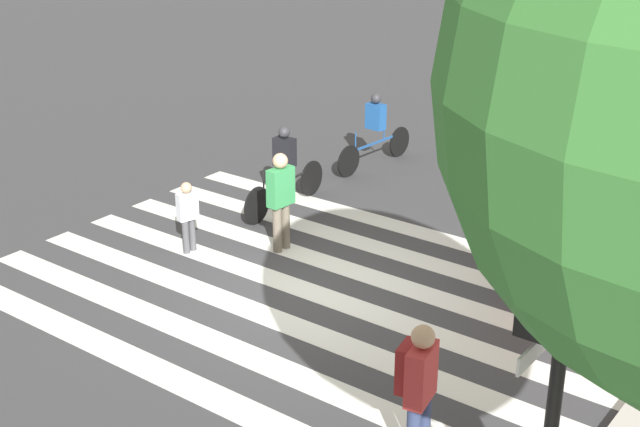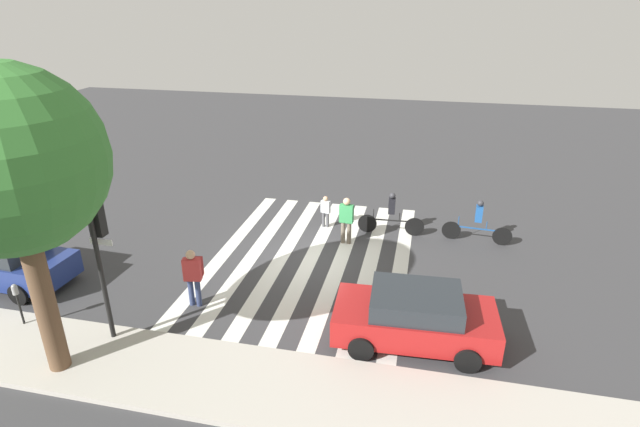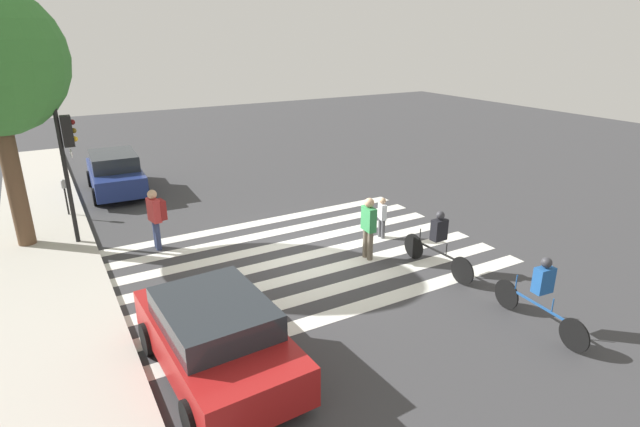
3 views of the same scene
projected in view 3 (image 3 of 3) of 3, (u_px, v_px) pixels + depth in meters
The scene contains 12 objects.
ground_plane at pixel (306, 256), 13.92m from camera, with size 60.00×60.00×0.00m, color #38383A.
sidewalk_curb at pixel (56, 313), 10.97m from camera, with size 36.00×2.50×0.14m.
crosswalk_stripes at pixel (306, 256), 13.92m from camera, with size 6.55×10.00×0.01m.
traffic_light at pixel (68, 152), 13.71m from camera, with size 0.60×0.50×3.97m.
parking_meter at pixel (64, 189), 16.40m from camera, with size 0.15×0.15×1.35m.
pedestrian_adult_yellow_jacket at pixel (156, 215), 14.08m from camera, with size 0.52×0.47×1.77m.
pedestrian_adult_blue_shirt at pixel (382, 215), 14.94m from camera, with size 0.38×0.25×1.27m.
pedestrian_adult_tall_backpack at pixel (369, 225), 13.45m from camera, with size 0.50×0.26×1.75m.
cyclist_near_curb at pixel (438, 240), 12.80m from camera, with size 2.47×0.41×1.65m.
cyclist_far_lane at pixel (542, 291), 10.28m from camera, with size 2.45×0.42×1.63m.
car_parked_far_curb at pixel (216, 336), 8.95m from camera, with size 4.15×2.19×1.47m.
car_parked_dark_suv at pixel (115, 173), 19.20m from camera, with size 4.34×2.06×1.56m.
Camera 3 is at (-11.18, 5.96, 5.90)m, focal length 28.00 mm.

